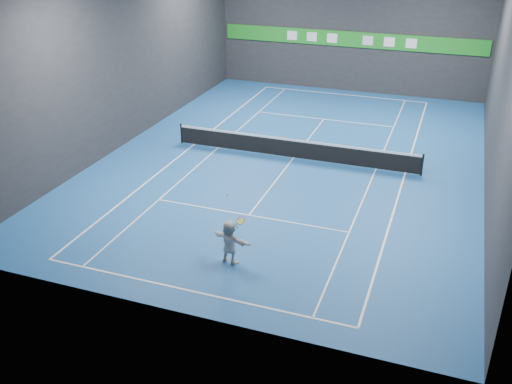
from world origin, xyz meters
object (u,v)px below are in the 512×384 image
(tennis_net, at_px, (294,148))
(tennis_racket, at_px, (240,221))
(player, at_px, (230,242))
(tennis_ball, at_px, (228,195))

(tennis_net, distance_m, tennis_racket, 9.92)
(player, relative_size, tennis_ball, 23.26)
(tennis_net, height_order, tennis_racket, tennis_racket)
(player, xyz_separation_m, tennis_net, (-0.59, 9.86, -0.28))
(player, bearing_deg, tennis_racket, -157.73)
(tennis_net, bearing_deg, tennis_ball, -87.25)
(tennis_ball, bearing_deg, player, -57.87)
(tennis_net, relative_size, tennis_racket, 25.37)
(tennis_ball, height_order, tennis_net, tennis_ball)
(tennis_ball, xyz_separation_m, tennis_racket, (0.51, -0.15, -0.83))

